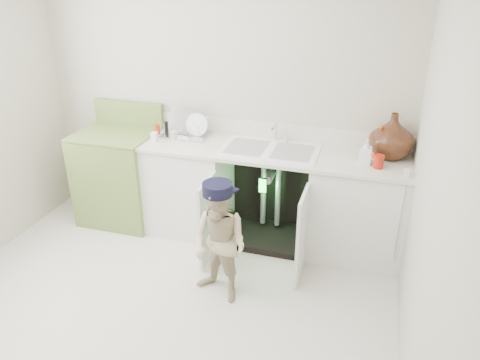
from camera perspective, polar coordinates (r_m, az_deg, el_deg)
name	(u,v)px	position (r m, az deg, el deg)	size (l,w,h in m)	color
ground	(159,308)	(3.75, -9.80, -15.08)	(3.50, 3.50, 0.00)	#BAB2A3
room_shell	(145,157)	(3.10, -11.49, 2.82)	(6.00, 5.50, 1.26)	#BEB6A3
counter_run	(274,192)	(4.27, 4.15, -1.51)	(2.44, 1.02, 1.28)	silver
avocado_stove	(121,175)	(4.79, -14.34, 0.64)	(0.74, 0.65, 1.14)	olive
repair_worker	(220,243)	(3.53, -2.48, -7.65)	(0.56, 0.84, 0.97)	tan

